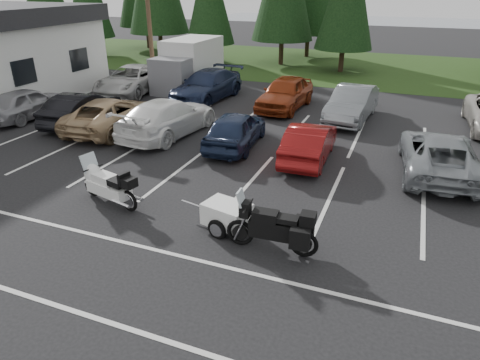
% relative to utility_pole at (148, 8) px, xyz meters
% --- Properties ---
extents(ground, '(120.00, 120.00, 0.00)m').
position_rel_utility_pole_xyz_m(ground, '(10.00, -12.00, -4.70)').
color(ground, black).
rests_on(ground, ground).
extents(grass_strip, '(80.00, 16.00, 0.01)m').
position_rel_utility_pole_xyz_m(grass_strip, '(10.00, 12.00, -4.69)').
color(grass_strip, '#223711').
rests_on(grass_strip, ground).
extents(lake_water, '(70.00, 50.00, 0.02)m').
position_rel_utility_pole_xyz_m(lake_water, '(14.00, 43.00, -4.70)').
color(lake_water, gray).
rests_on(lake_water, ground).
extents(utility_pole, '(1.60, 0.26, 9.00)m').
position_rel_utility_pole_xyz_m(utility_pole, '(0.00, 0.00, 0.00)').
color(utility_pole, '#473321').
rests_on(utility_pole, ground).
extents(box_truck, '(2.40, 5.60, 2.90)m').
position_rel_utility_pole_xyz_m(box_truck, '(2.00, 0.50, -3.25)').
color(box_truck, silver).
rests_on(box_truck, ground).
extents(stall_markings, '(32.00, 16.00, 0.01)m').
position_rel_utility_pole_xyz_m(stall_markings, '(10.00, -10.00, -4.69)').
color(stall_markings, silver).
rests_on(stall_markings, ground).
extents(car_near_0, '(1.91, 4.45, 1.50)m').
position_rel_utility_pole_xyz_m(car_near_0, '(-2.14, -7.94, -3.95)').
color(car_near_0, '#9F9FA3').
rests_on(car_near_0, ground).
extents(car_near_1, '(1.95, 4.61, 1.48)m').
position_rel_utility_pole_xyz_m(car_near_1, '(0.96, -7.75, -3.96)').
color(car_near_1, black).
rests_on(car_near_1, ground).
extents(car_near_2, '(2.83, 5.33, 1.43)m').
position_rel_utility_pole_xyz_m(car_near_2, '(2.73, -7.93, -3.98)').
color(car_near_2, tan).
rests_on(car_near_2, ground).
extents(car_near_3, '(2.69, 5.60, 1.57)m').
position_rel_utility_pole_xyz_m(car_near_3, '(5.49, -7.62, -3.91)').
color(car_near_3, white).
rests_on(car_near_3, ground).
extents(car_near_4, '(2.05, 4.37, 1.44)m').
position_rel_utility_pole_xyz_m(car_near_4, '(8.75, -7.90, -3.98)').
color(car_near_4, '#18233E').
rests_on(car_near_4, ground).
extents(car_near_5, '(1.59, 4.21, 1.37)m').
position_rel_utility_pole_xyz_m(car_near_5, '(11.83, -8.20, -4.01)').
color(car_near_5, maroon).
rests_on(car_near_5, ground).
extents(car_near_6, '(2.80, 5.33, 1.43)m').
position_rel_utility_pole_xyz_m(car_near_6, '(16.26, -7.79, -3.98)').
color(car_near_6, gray).
rests_on(car_near_6, ground).
extents(car_far_0, '(3.13, 5.87, 1.57)m').
position_rel_utility_pole_xyz_m(car_far_0, '(-0.47, -1.65, -3.91)').
color(car_far_0, '#BCBBB9').
rests_on(car_far_0, ground).
extents(car_far_1, '(2.72, 5.68, 1.60)m').
position_rel_utility_pole_xyz_m(car_far_1, '(4.39, -1.50, -3.90)').
color(car_far_1, '#18213C').
rests_on(car_far_1, ground).
extents(car_far_2, '(2.22, 4.95, 1.65)m').
position_rel_utility_pole_xyz_m(car_far_2, '(9.00, -1.67, -3.87)').
color(car_far_2, maroon).
rests_on(car_far_2, ground).
extents(car_far_3, '(2.06, 4.92, 1.58)m').
position_rel_utility_pole_xyz_m(car_far_3, '(12.53, -2.46, -3.91)').
color(car_far_3, slate).
rests_on(car_far_3, ground).
extents(touring_motorcycle, '(2.70, 1.38, 1.43)m').
position_rel_utility_pole_xyz_m(touring_motorcycle, '(7.09, -13.83, -3.98)').
color(touring_motorcycle, white).
rests_on(touring_motorcycle, ground).
extents(cargo_trailer, '(1.91, 1.33, 0.80)m').
position_rel_utility_pole_xyz_m(cargo_trailer, '(10.97, -13.95, -4.30)').
color(cargo_trailer, white).
rests_on(cargo_trailer, ground).
extents(adventure_motorcycle, '(2.61, 1.03, 1.56)m').
position_rel_utility_pole_xyz_m(adventure_motorcycle, '(12.37, -14.44, -3.92)').
color(adventure_motorcycle, black).
rests_on(adventure_motorcycle, ground).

